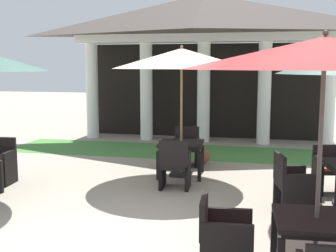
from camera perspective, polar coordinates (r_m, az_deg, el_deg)
background_pavilion at (r=13.31m, az=4.77°, el=12.49°), size 8.27×2.98×4.33m
lawn_strip at (r=11.73m, az=3.40°, el=-3.35°), size 10.07×2.10×0.01m
patio_table_near_foreground at (r=4.95m, az=18.62°, el=-12.27°), size 0.90×0.90×0.72m
patio_umbrella_near_foreground at (r=4.66m, az=19.58°, el=8.60°), size 2.85×2.85×2.62m
patio_chair_near_foreground_west at (r=4.95m, az=7.22°, el=-14.32°), size 0.59×0.59×0.88m
patio_table_mid_left at (r=9.13m, az=1.72°, el=-2.71°), size 0.96×0.96×0.71m
patio_umbrella_mid_left at (r=8.97m, az=1.76°, el=8.65°), size 2.81×2.81×2.68m
patio_chair_mid_left_south at (r=8.21m, az=0.90°, el=-5.20°), size 0.58×0.57×0.93m
patio_chair_mid_left_north at (r=10.13m, az=2.37°, el=-2.83°), size 0.61×0.59×0.87m
patio_chair_mid_right_west at (r=7.32m, az=15.68°, el=-7.24°), size 0.64×0.72×0.90m
patio_chair_mid_right_north at (r=8.51m, az=20.40°, el=-5.36°), size 0.69×0.64×0.84m
terracotta_urn at (r=10.36m, az=4.52°, el=-3.85°), size 0.32×0.32×0.44m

